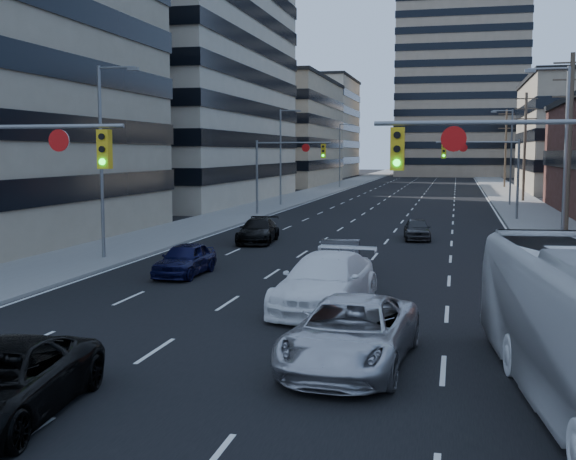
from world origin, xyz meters
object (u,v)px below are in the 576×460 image
Objects in this scene: black_pickup at (0,383)px; sedan_blue at (185,259)px; white_van at (326,282)px; silver_suv at (351,333)px.

black_pickup is 16.09m from sedan_blue.
sedan_blue is at bearing 92.85° from black_pickup.
sedan_blue is (-2.46, 15.90, -0.04)m from black_pickup.
white_van reaches higher than black_pickup.
black_pickup is at bearing -136.32° from silver_suv.
white_van reaches higher than sedan_blue.
silver_suv is at bearing -51.11° from sedan_blue.
black_pickup is 0.85× the size of white_van.
sedan_blue is at bearing 131.67° from silver_suv.
black_pickup is at bearing -80.03° from sedan_blue.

